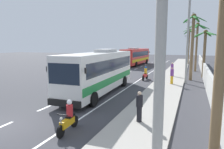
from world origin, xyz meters
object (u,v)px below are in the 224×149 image
object	(u,v)px
pedestrian_near_kerb	(172,75)
palm_farthest	(193,38)
utility_pole_distant	(191,43)
palm_third	(189,40)
pedestrian_midwalk	(139,106)
palm_fourth	(224,25)
motorcycle_beside_bus	(145,74)
utility_pole_mid	(188,34)
utility_pole_nearest	(162,2)
palm_nearest	(205,45)
coach_bus_far_lane	(136,56)
palm_second	(197,37)
pedestrian_far_walk	(172,69)
coach_bus_foreground	(100,70)
utility_pole_far	(192,39)
motorcycle_trailing	(68,119)

from	to	relation	value
pedestrian_near_kerb	palm_farthest	bearing A→B (deg)	-110.90
utility_pole_distant	palm_third	xyz separation A→B (m)	(-0.31, -14.57, 0.57)
pedestrian_midwalk	palm_fourth	world-z (taller)	palm_fourth
palm_fourth	motorcycle_beside_bus	bearing A→B (deg)	110.10
motorcycle_beside_bus	utility_pole_distant	bearing A→B (deg)	82.81
utility_pole_mid	palm_fourth	size ratio (longest dim) A/B	1.40
utility_pole_nearest	palm_nearest	distance (m)	24.60
pedestrian_midwalk	coach_bus_far_lane	bearing A→B (deg)	120.05
palm_second	palm_farthest	size ratio (longest dim) A/B	0.98
palm_second	pedestrian_near_kerb	bearing A→B (deg)	-100.38
pedestrian_near_kerb	palm_nearest	distance (m)	8.20
coach_bus_far_lane	pedestrian_midwalk	world-z (taller)	coach_bus_far_lane
pedestrian_near_kerb	pedestrian_midwalk	distance (m)	11.73
pedestrian_far_walk	palm_fourth	size ratio (longest dim) A/B	0.24
pedestrian_midwalk	coach_bus_foreground	bearing A→B (deg)	145.21
palm_second	coach_bus_foreground	bearing A→B (deg)	-113.02
utility_pole_nearest	palm_farthest	world-z (taller)	utility_pole_nearest
utility_pole_nearest	palm_second	size ratio (longest dim) A/B	1.30
palm_nearest	utility_pole_nearest	bearing A→B (deg)	-94.72
utility_pole_far	motorcycle_beside_bus	bearing A→B (deg)	-105.13
palm_nearest	palm_fourth	world-z (taller)	palm_fourth
coach_bus_foreground	utility_pole_distant	size ratio (longest dim) A/B	1.32
palm_nearest	palm_second	distance (m)	6.44
pedestrian_near_kerb	palm_third	distance (m)	25.45
coach_bus_foreground	motorcycle_beside_bus	world-z (taller)	coach_bus_foreground
pedestrian_far_walk	palm_second	xyz separation A→B (m)	(2.91, 7.37, 4.33)
palm_farthest	utility_pole_mid	bearing A→B (deg)	-100.60
utility_pole_far	palm_third	size ratio (longest dim) A/B	1.34
motorcycle_beside_bus	utility_pole_far	xyz separation A→B (m)	(4.92, 18.19, 4.66)
palm_farthest	pedestrian_midwalk	bearing A→B (deg)	-98.70
palm_nearest	palm_second	bearing A→B (deg)	98.35
pedestrian_near_kerb	pedestrian_midwalk	xyz separation A→B (m)	(-0.59, -11.71, -0.04)
palm_third	palm_farthest	bearing A→B (deg)	-87.91
palm_second	palm_fourth	distance (m)	27.59
palm_third	motorcycle_trailing	bearing A→B (deg)	-96.77
utility_pole_far	palm_third	world-z (taller)	utility_pole_far
pedestrian_far_walk	utility_pole_nearest	distance (m)	23.80
pedestrian_midwalk	palm_third	world-z (taller)	palm_third
motorcycle_trailing	utility_pole_nearest	world-z (taller)	utility_pole_nearest
utility_pole_distant	utility_pole_nearest	bearing A→B (deg)	-90.06
palm_second	utility_pole_far	bearing A→B (deg)	96.33
coach_bus_far_lane	palm_third	distance (m)	12.19
pedestrian_near_kerb	utility_pole_far	distance (m)	21.04
motorcycle_beside_bus	palm_fourth	world-z (taller)	palm_fourth
pedestrian_far_walk	utility_pole_mid	size ratio (longest dim) A/B	0.17
utility_pole_mid	utility_pole_distant	world-z (taller)	utility_pole_mid
palm_fourth	palm_farthest	xyz separation A→B (m)	(-1.00, 18.46, 0.13)
pedestrian_midwalk	palm_farthest	xyz separation A→B (m)	(2.40, 15.67, 4.02)
motorcycle_trailing	palm_nearest	distance (m)	22.17
palm_third	coach_bus_foreground	bearing A→B (deg)	-102.19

